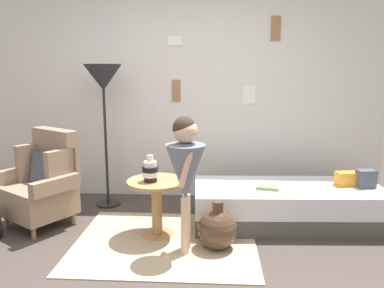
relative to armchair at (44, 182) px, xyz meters
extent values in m
plane|color=#423833|center=(1.37, -0.92, -0.44)|extent=(12.00, 12.00, 0.00)
cube|color=silver|center=(1.37, 1.03, 0.86)|extent=(4.80, 0.10, 2.60)
cube|color=white|center=(2.14, 0.98, 0.84)|extent=(0.15, 0.02, 0.22)
cube|color=gray|center=(2.14, 0.97, 0.84)|extent=(0.11, 0.01, 0.17)
cube|color=olive|center=(2.43, 0.98, 1.60)|extent=(0.11, 0.02, 0.28)
cube|color=#AEAEA1|center=(2.43, 0.97, 1.60)|extent=(0.09, 0.01, 0.22)
cube|color=olive|center=(1.27, 0.98, 0.88)|extent=(0.10, 0.02, 0.26)
cube|color=silver|center=(1.27, 0.97, 0.88)|extent=(0.08, 0.01, 0.20)
cube|color=white|center=(1.26, 0.98, 1.47)|extent=(0.18, 0.02, 0.11)
cube|color=gray|center=(1.26, 0.97, 1.47)|extent=(0.14, 0.01, 0.08)
cube|color=tan|center=(1.29, -0.37, -0.43)|extent=(1.65, 1.38, 0.01)
cylinder|color=#9E7042|center=(-0.36, -0.12, -0.38)|extent=(0.04, 0.04, 0.12)
cylinder|color=#9E7042|center=(0.04, -0.38, -0.38)|extent=(0.04, 0.04, 0.12)
cylinder|color=#9E7042|center=(-0.12, 0.26, -0.38)|extent=(0.04, 0.04, 0.12)
cylinder|color=#9E7042|center=(0.29, 0.00, -0.38)|extent=(0.04, 0.04, 0.12)
cube|color=#8C725B|center=(-0.04, -0.06, -0.17)|extent=(0.81, 0.80, 0.30)
cube|color=#8C725B|center=(0.09, 0.13, 0.26)|extent=(0.58, 0.44, 0.55)
cube|color=#8C725B|center=(-0.20, 0.16, 0.17)|extent=(0.23, 0.30, 0.39)
cube|color=#8C725B|center=(0.23, -0.12, 0.17)|extent=(0.23, 0.30, 0.39)
cube|color=#8C725B|center=(-0.33, 0.10, 0.05)|extent=(0.35, 0.47, 0.14)
cube|color=#8C725B|center=(0.23, -0.25, 0.05)|extent=(0.35, 0.47, 0.14)
cube|color=#474C56|center=(0.02, 0.02, 0.14)|extent=(0.39, 0.33, 0.33)
cube|color=#4C4742|center=(2.49, 0.14, -0.35)|extent=(1.94, 0.89, 0.18)
cube|color=silver|center=(2.49, 0.14, -0.15)|extent=(1.94, 0.89, 0.22)
cube|color=#474C56|center=(3.26, 0.15, 0.05)|extent=(0.20, 0.15, 0.18)
cube|color=orange|center=(3.10, 0.20, 0.03)|extent=(0.23, 0.15, 0.14)
cylinder|color=tan|center=(1.19, -0.22, -0.43)|extent=(0.31, 0.31, 0.02)
cylinder|color=tan|center=(1.19, -0.22, -0.17)|extent=(0.10, 0.10, 0.50)
cylinder|color=tan|center=(1.19, -0.22, 0.09)|extent=(0.56, 0.56, 0.03)
cylinder|color=black|center=(1.15, -0.26, 0.13)|extent=(0.12, 0.12, 0.05)
cylinder|color=white|center=(1.15, -0.26, 0.18)|extent=(0.15, 0.15, 0.05)
cylinder|color=black|center=(1.15, -0.26, 0.23)|extent=(0.15, 0.15, 0.05)
cylinder|color=white|center=(1.15, -0.26, 0.27)|extent=(0.12, 0.12, 0.05)
cylinder|color=white|center=(1.15, -0.26, 0.33)|extent=(0.06, 0.06, 0.06)
cylinder|color=black|center=(0.49, 0.59, -0.43)|extent=(0.28, 0.28, 0.02)
cylinder|color=black|center=(0.49, 0.59, 0.35)|extent=(0.03, 0.03, 1.54)
cone|color=#232328|center=(0.49, 0.59, 1.05)|extent=(0.42, 0.42, 0.29)
cylinder|color=#D8AD8E|center=(1.49, -0.60, -0.18)|extent=(0.07, 0.07, 0.51)
cylinder|color=#D8AD8E|center=(1.50, -0.50, -0.18)|extent=(0.07, 0.07, 0.51)
cone|color=slate|center=(1.50, -0.55, 0.28)|extent=(0.34, 0.34, 0.48)
cylinder|color=slate|center=(1.50, -0.55, 0.44)|extent=(0.17, 0.17, 0.18)
cylinder|color=#D8AD8E|center=(1.51, -0.67, 0.35)|extent=(0.13, 0.06, 0.32)
cylinder|color=#D8AD8E|center=(1.52, -0.43, 0.35)|extent=(0.13, 0.06, 0.32)
sphere|color=#D8AD8E|center=(1.50, -0.55, 0.63)|extent=(0.21, 0.21, 0.21)
sphere|color=#38281E|center=(1.49, -0.55, 0.66)|extent=(0.20, 0.20, 0.20)
cube|color=#71885A|center=(2.28, 0.05, -0.02)|extent=(0.25, 0.21, 0.03)
sphere|color=#473323|center=(1.77, -0.47, -0.26)|extent=(0.36, 0.36, 0.36)
cylinder|color=#473323|center=(1.77, -0.47, -0.04)|extent=(0.10, 0.10, 0.09)
camera|label=1|loc=(1.74, -3.66, 1.12)|focal=35.79mm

